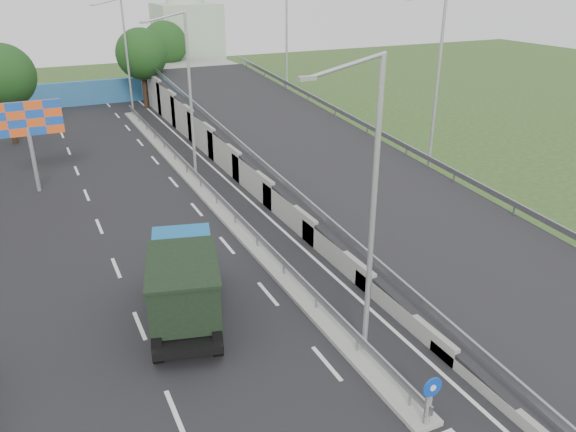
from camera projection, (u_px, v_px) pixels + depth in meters
road_surface at (170, 222)px, 30.03m from camera, size 26.00×90.00×0.04m
median at (201, 188)px, 34.49m from camera, size 1.00×44.00×0.20m
overpass_ramp at (309, 147)px, 36.80m from camera, size 10.00×50.00×3.50m
median_guardrail at (200, 178)px, 34.23m from camera, size 0.09×44.00×0.71m
sign_bollard at (429, 400)px, 16.06m from camera, size 0.64×0.23×1.67m
lamp_post_near at (369, 200)px, 17.36m from camera, size 2.74×0.18×10.08m
lamp_post_mid at (187, 89)px, 33.91m from camera, size 2.74×0.18×10.08m
lamp_post_far at (124, 51)px, 50.45m from camera, size 2.74×0.18×10.08m
blue_wall at (76, 94)px, 55.63m from camera, size 30.00×0.50×2.40m
church at (188, 37)px, 66.14m from camera, size 7.00×7.00×13.80m
billboard at (27, 124)px, 32.61m from camera, size 4.00×0.24×5.50m
tree_left_mid at (2, 76)px, 41.74m from camera, size 4.80×4.80×7.60m
tree_median_far at (141, 54)px, 53.10m from camera, size 4.80×4.80×7.60m
tree_ramp_far at (165, 44)px, 60.48m from camera, size 4.80×4.80×7.60m
dump_truck at (184, 281)px, 21.17m from camera, size 3.89×6.85×2.85m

